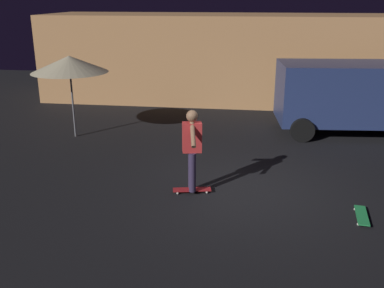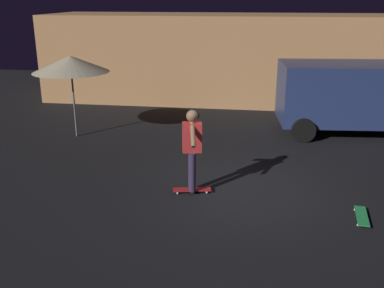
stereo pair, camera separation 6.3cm
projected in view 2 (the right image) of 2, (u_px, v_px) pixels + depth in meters
ground_plane at (245, 190)px, 9.18m from camera, size 28.00×28.00×0.00m
low_building at (228, 57)px, 16.96m from camera, size 13.71×3.69×3.19m
parked_van at (361, 94)px, 12.71m from camera, size 4.76×2.57×2.03m
patio_umbrella at (71, 64)px, 12.06m from camera, size 2.10×2.10×2.30m
skateboard_ridden at (192, 190)px, 9.07m from camera, size 0.80×0.36×0.07m
skateboard_spare at (362, 216)px, 7.98m from camera, size 0.29×0.80×0.07m
skater at (192, 145)px, 8.76m from camera, size 0.42×0.98×1.67m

